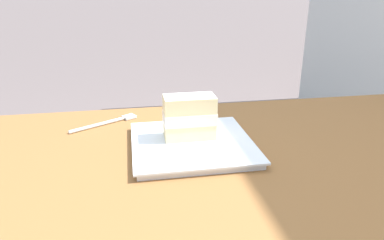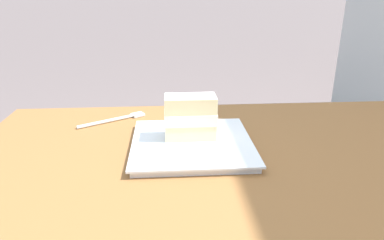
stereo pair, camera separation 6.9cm
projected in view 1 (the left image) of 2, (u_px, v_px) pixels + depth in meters
dessert_plate at (192, 144)px, 0.71m from camera, size 0.24×0.24×0.02m
cake_slice at (189, 117)px, 0.71m from camera, size 0.11×0.06×0.09m
dessert_fork at (108, 122)px, 0.84m from camera, size 0.15×0.10×0.01m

